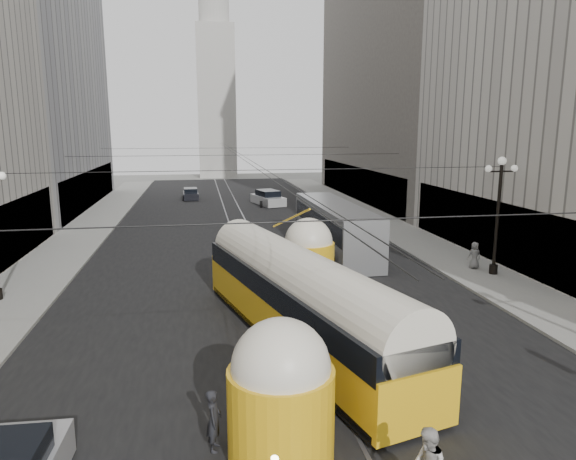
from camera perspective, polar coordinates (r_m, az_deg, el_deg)
name	(u,v)px	position (r m, az deg, el deg)	size (l,w,h in m)	color
road	(242,232)	(40.25, -5.16, -0.24)	(20.00, 85.00, 0.02)	black
sidewalk_left	(90,228)	(44.44, -21.16, 0.24)	(4.00, 72.00, 0.15)	gray
sidewalk_right	(374,219)	(46.10, 9.50, 1.22)	(4.00, 72.00, 0.15)	gray
rail_left	(232,232)	(40.20, -6.22, -0.27)	(0.12, 85.00, 0.04)	gray
rail_right	(251,232)	(40.31, -4.10, -0.20)	(0.12, 85.00, 0.04)	gray
building_left_far	(16,61)	(57.70, -27.96, 16.30)	(12.60, 28.60, 28.60)	#999999
building_right_far	(413,49)	(60.07, 13.68, 18.93)	(12.60, 32.60, 32.60)	#514C47
distant_tower	(216,84)	(87.15, -8.03, 15.76)	(6.00, 6.00, 31.36)	#B2AFA8
lamppost_right_mid	(498,209)	(29.69, 22.32, 2.18)	(1.86, 0.44, 6.37)	black
catenary	(243,157)	(38.51, -5.01, 8.08)	(25.00, 72.00, 0.23)	black
streetcar	(300,298)	(19.35, 1.29, -7.51)	(6.18, 16.07, 3.63)	#EBAF14
city_bus	(335,226)	(33.65, 5.23, 0.48)	(2.88, 12.43, 3.15)	#989A9D
sedan_white_far	(268,198)	(54.12, -2.24, 3.54)	(3.31, 5.39, 1.59)	silver
sedan_dark_far	(191,194)	(59.70, -10.76, 3.94)	(1.83, 4.09, 1.27)	black
pedestrian_crossing_a	(214,420)	(13.84, -8.22, -20.18)	(0.59, 0.39, 1.62)	black
pedestrian_sidewalk_right	(475,255)	(30.98, 20.02, -2.65)	(0.74, 0.46, 1.52)	slate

